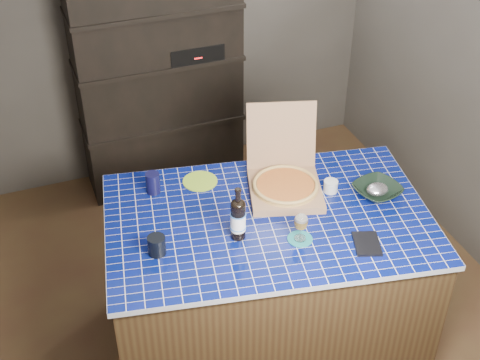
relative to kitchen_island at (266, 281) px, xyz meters
name	(u,v)px	position (x,y,z in m)	size (l,w,h in m)	color
room	(228,142)	(-0.11, 0.33, 0.78)	(3.50, 3.50, 3.50)	brown
shelving_unit	(159,77)	(-0.10, 1.86, 0.43)	(1.20, 0.41, 1.80)	black
kitchen_island	(266,281)	(0.00, 0.00, 0.00)	(1.89, 1.38, 0.95)	#3F2E18
pizza_box	(285,182)	(0.17, 0.18, 0.53)	(0.51, 0.57, 0.43)	#97734E
mead_bottle	(238,218)	(-0.21, -0.09, 0.59)	(0.08, 0.08, 0.31)	black
teal_trivet	(300,239)	(0.08, -0.23, 0.48)	(0.13, 0.13, 0.01)	#166F74
wine_glass	(301,222)	(0.08, -0.23, 0.59)	(0.07, 0.07, 0.16)	white
tumbler	(157,245)	(-0.63, -0.07, 0.52)	(0.09, 0.09, 0.10)	black
dvd_case	(367,244)	(0.38, -0.38, 0.48)	(0.13, 0.18, 0.01)	black
bowl	(377,191)	(0.64, -0.04, 0.50)	(0.25, 0.25, 0.06)	black
foil_contents	(377,189)	(0.64, -0.04, 0.51)	(0.13, 0.11, 0.06)	silver
white_jar	(331,186)	(0.41, 0.09, 0.51)	(0.08, 0.08, 0.07)	silver
navy_cup	(153,183)	(-0.52, 0.43, 0.53)	(0.08, 0.08, 0.12)	black
green_trivet	(200,181)	(-0.24, 0.43, 0.48)	(0.20, 0.20, 0.01)	#8EBA27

